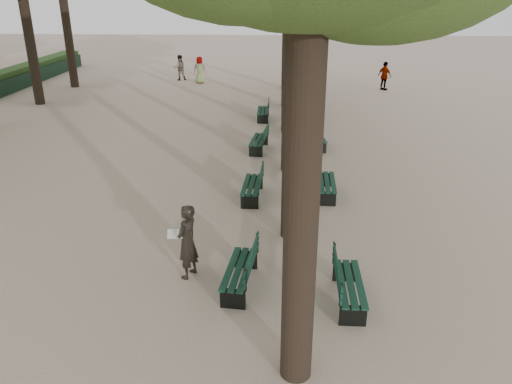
{
  "coord_description": "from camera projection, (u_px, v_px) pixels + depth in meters",
  "views": [
    {
      "loc": [
        1.15,
        -8.59,
        6.01
      ],
      "look_at": [
        0.6,
        3.0,
        1.2
      ],
      "focal_mm": 35.0,
      "sensor_mm": 36.0,
      "label": 1
    }
  ],
  "objects": [
    {
      "name": "bench_right_1",
      "position": [
        326.0,
        187.0,
        15.33
      ],
      "size": [
        0.64,
        1.82,
        0.92
      ],
      "color": "black",
      "rests_on": "ground"
    },
    {
      "name": "bench_right_2",
      "position": [
        316.0,
        141.0,
        19.93
      ],
      "size": [
        0.8,
        1.86,
        0.92
      ],
      "color": "black",
      "rests_on": "ground"
    },
    {
      "name": "pedestrian_d",
      "position": [
        200.0,
        70.0,
        32.87
      ],
      "size": [
        0.86,
        0.39,
        1.73
      ],
      "primitive_type": "imported",
      "rotation": [
        0.0,
        0.0,
        3.09
      ],
      "color": "#262628",
      "rests_on": "ground"
    },
    {
      "name": "ground",
      "position": [
        220.0,
        301.0,
        10.28
      ],
      "size": [
        120.0,
        120.0,
        0.0
      ],
      "primitive_type": "plane",
      "color": "#BBA28E",
      "rests_on": "ground"
    },
    {
      "name": "pedestrian_a",
      "position": [
        180.0,
        68.0,
        33.99
      ],
      "size": [
        0.88,
        0.55,
        1.68
      ],
      "primitive_type": "imported",
      "rotation": [
        0.0,
        0.0,
        3.43
      ],
      "color": "#262628",
      "rests_on": "ground"
    },
    {
      "name": "bench_right_3",
      "position": [
        309.0,
        111.0,
        24.7
      ],
      "size": [
        0.72,
        1.84,
        0.92
      ],
      "color": "black",
      "rests_on": "ground"
    },
    {
      "name": "bench_right_0",
      "position": [
        349.0,
        290.0,
        10.15
      ],
      "size": [
        0.6,
        1.81,
        0.92
      ],
      "color": "black",
      "rests_on": "ground"
    },
    {
      "name": "bench_left_2",
      "position": [
        259.0,
        144.0,
        19.54
      ],
      "size": [
        0.76,
        1.85,
        0.92
      ],
      "color": "black",
      "rests_on": "ground"
    },
    {
      "name": "man_with_map",
      "position": [
        187.0,
        242.0,
        10.84
      ],
      "size": [
        0.73,
        0.77,
        1.72
      ],
      "color": "black",
      "rests_on": "ground"
    },
    {
      "name": "bench_left_3",
      "position": [
        263.0,
        114.0,
        24.11
      ],
      "size": [
        0.58,
        1.8,
        0.92
      ],
      "color": "black",
      "rests_on": "ground"
    },
    {
      "name": "pedestrian_c",
      "position": [
        385.0,
        76.0,
        30.7
      ],
      "size": [
        0.91,
        1.0,
        1.73
      ],
      "primitive_type": "imported",
      "rotation": [
        0.0,
        0.0,
        2.26
      ],
      "color": "#262628",
      "rests_on": "ground"
    },
    {
      "name": "bench_left_0",
      "position": [
        240.0,
        276.0,
        10.65
      ],
      "size": [
        0.76,
        1.85,
        0.92
      ],
      "color": "black",
      "rests_on": "ground"
    },
    {
      "name": "bench_left_1",
      "position": [
        252.0,
        190.0,
        15.14
      ],
      "size": [
        0.65,
        1.82,
        0.92
      ],
      "color": "black",
      "rests_on": "ground"
    }
  ]
}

